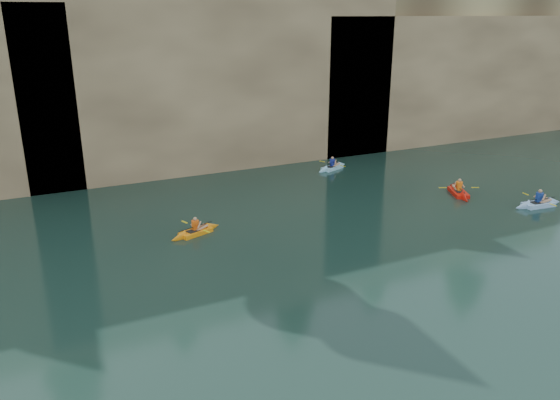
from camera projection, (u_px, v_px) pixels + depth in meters
name	position (u px, v px, depth m)	size (l,w,h in m)	color
ground	(430.00, 358.00, 16.03)	(160.00, 160.00, 0.00)	black
cliff	(163.00, 66.00, 39.70)	(70.00, 16.00, 12.00)	tan
cliff_slab_center	(224.00, 79.00, 34.30)	(24.00, 2.40, 11.40)	tan
cliff_slab_east	(465.00, 77.00, 42.71)	(26.00, 2.40, 9.84)	tan
sea_cave_center	(135.00, 155.00, 32.62)	(3.50, 1.00, 3.20)	black
sea_cave_east	(337.00, 125.00, 38.12)	(5.00, 1.00, 4.50)	black
kayaker_orange	(196.00, 232.00, 25.00)	(2.77, 1.97, 1.03)	orange
kayaker_ltblue_near	(538.00, 204.00, 28.59)	(3.02, 2.31, 1.17)	#98C6FF
kayaker_red_far	(458.00, 192.00, 30.52)	(2.08, 3.09, 1.13)	red
kayaker_ltblue_mid	(332.00, 167.00, 35.46)	(2.81, 1.99, 1.05)	#91D2F3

